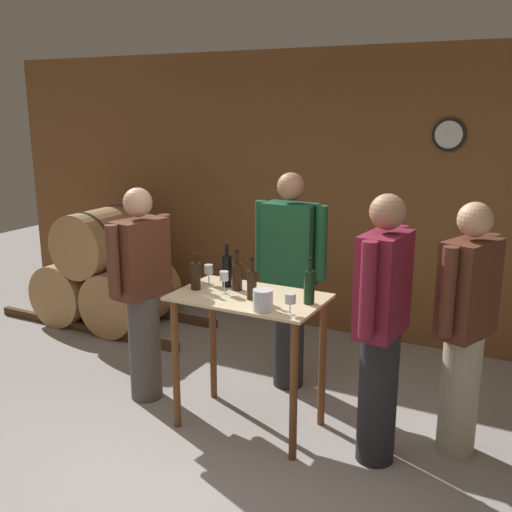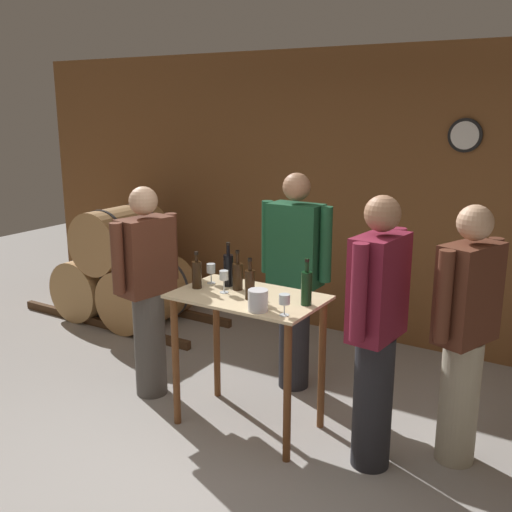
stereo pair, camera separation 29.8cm
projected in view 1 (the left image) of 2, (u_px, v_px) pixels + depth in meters
ground_plane at (213, 478)px, 3.61m from camera, size 14.00×14.00×0.00m
back_wall at (360, 197)px, 5.58m from camera, size 8.40×0.08×2.70m
barrel_rack at (105, 276)px, 6.12m from camera, size 2.24×0.84×1.20m
tasting_table at (249, 326)px, 4.04m from camera, size 1.00×0.61×0.96m
wine_bottle_far_left at (196, 275)px, 4.09m from camera, size 0.07×0.07×0.26m
wine_bottle_left at (227, 270)px, 4.15m from camera, size 0.07×0.07×0.31m
wine_bottle_center at (237, 276)px, 4.08m from camera, size 0.07×0.07×0.28m
wine_bottle_right at (252, 283)px, 3.88m from camera, size 0.06×0.06×0.28m
wine_bottle_far_right at (309, 286)px, 3.79m from camera, size 0.07×0.07×0.30m
wine_glass_near_left at (209, 270)px, 4.21m from camera, size 0.06×0.06×0.14m
wine_glass_near_center at (224, 277)px, 4.00m from camera, size 0.06×0.06×0.15m
wine_glass_near_right at (290, 299)px, 3.60m from camera, size 0.07×0.07×0.13m
ice_bucket at (263, 300)px, 3.67m from camera, size 0.12×0.12×0.14m
person_host at (381, 326)px, 3.60m from camera, size 0.25×0.59×1.70m
person_visitor_with_scarf at (142, 291)px, 4.42m from camera, size 0.29×0.58×1.62m
person_visitor_bearded at (465, 326)px, 3.69m from camera, size 0.34×0.56×1.64m
person_visitor_near_door at (290, 277)px, 4.61m from camera, size 0.59×0.24×1.71m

